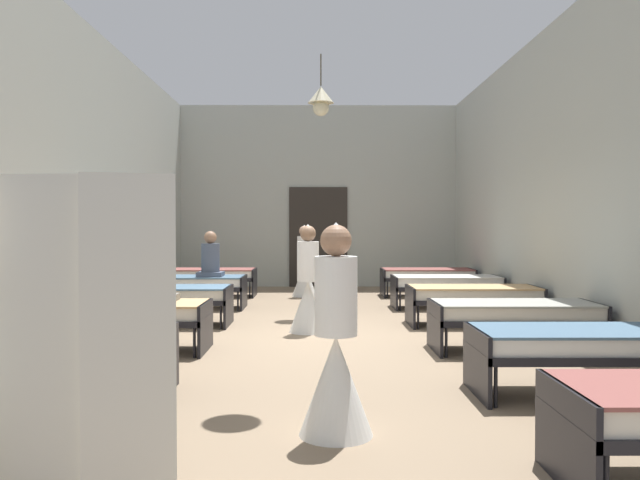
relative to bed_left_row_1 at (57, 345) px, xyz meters
The scene contains 18 objects.
ground_plane 3.67m from the bed_left_row_1, 51.51° to the left, with size 7.23×14.24×0.10m, color #8C755B.
room_shell 5.16m from the bed_left_row_1, 62.20° to the left, with size 7.03×13.84×4.37m.
bed_left_row_1 is the anchor object (origin of this frame).
bed_right_row_1 4.53m from the bed_left_row_1, ahead, with size 1.90×0.84×0.57m.
bed_left_row_2 1.90m from the bed_left_row_1, 90.00° to the left, with size 1.90×0.84×0.57m.
bed_right_row_2 4.91m from the bed_left_row_1, 22.74° to the left, with size 1.90×0.84×0.57m.
bed_left_row_3 3.80m from the bed_left_row_1, 90.00° to the left, with size 1.90×0.84×0.57m.
bed_right_row_3 5.91m from the bed_left_row_1, 39.98° to the left, with size 1.90×0.84×0.57m.
bed_left_row_4 5.70m from the bed_left_row_1, 90.00° to the left, with size 1.90×0.84×0.57m.
bed_right_row_4 7.28m from the bed_left_row_1, 51.51° to the left, with size 1.90×0.84×0.57m.
bed_left_row_5 7.60m from the bed_left_row_1, 90.00° to the left, with size 1.90×0.84×0.57m.
bed_right_row_5 8.85m from the bed_left_row_1, 59.19° to the left, with size 1.90×0.84×0.57m.
nurse_near_aisle 3.84m from the bed_left_row_1, 56.78° to the left, with size 0.52×0.52×1.49m.
nurse_mid_aisle 2.56m from the bed_left_row_1, 22.99° to the right, with size 0.52×0.52×1.49m.
nurse_far_aisle 7.82m from the bed_left_row_1, 75.40° to the left, with size 0.52×0.52×1.49m.
patient_seated_primary 2.06m from the bed_left_row_1, 80.01° to the left, with size 0.44×0.44×0.80m.
patient_seated_secondary 5.67m from the bed_left_row_1, 86.45° to the left, with size 0.44×0.44×0.80m.
privacy_screen 2.69m from the bed_left_row_1, 69.04° to the right, with size 1.25×0.18×1.70m.
Camera 1 is at (-0.04, -8.16, 1.46)m, focal length 34.88 mm.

